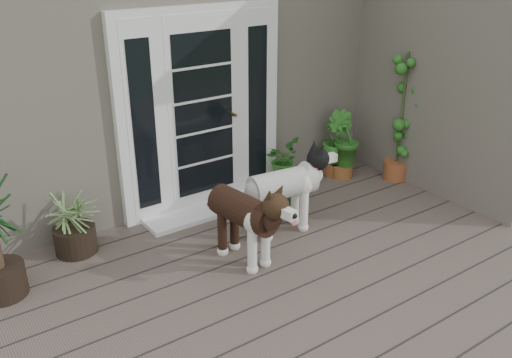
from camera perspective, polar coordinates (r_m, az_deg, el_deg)
deck at (r=4.84m, az=10.40°, el=-12.06°), size 6.20×4.60×0.12m
house_main at (r=7.61m, az=-12.28°, el=13.39°), size 7.40×4.00×3.10m
house_wing at (r=7.04m, az=22.17°, el=11.38°), size 1.60×2.40×3.10m
door_unit at (r=5.81m, az=-5.65°, el=7.04°), size 1.90×0.14×2.15m
door_step at (r=6.04m, az=-4.31°, el=-2.99°), size 1.60×0.40×0.05m
brindle_dog at (r=4.95m, az=-1.30°, el=-4.70°), size 0.52×0.96×0.76m
white_dog at (r=5.44m, az=2.80°, el=-1.90°), size 0.96×0.49×0.77m
spider_plant at (r=5.38m, az=-18.59°, el=-3.98°), size 0.75×0.75×0.70m
herb_a at (r=6.41m, az=2.76°, el=1.09°), size 0.59×0.59×0.54m
herb_b at (r=6.83m, az=9.02°, el=2.67°), size 0.58×0.58×0.62m
herb_c at (r=6.90m, az=8.26°, el=2.97°), size 0.43×0.43×0.63m
sapling at (r=6.75m, az=14.93°, el=6.40°), size 0.61×0.61×1.62m
clog_left at (r=6.17m, az=3.67°, el=-2.11°), size 0.25×0.36×0.10m
clog_right at (r=6.16m, az=0.07°, el=-2.19°), size 0.21×0.30×0.08m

